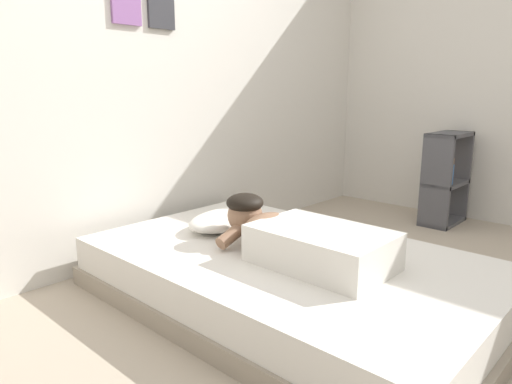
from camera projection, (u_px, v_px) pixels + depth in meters
The scene contains 9 objects.
ground_plane at pixel (350, 331), 2.13m from camera, with size 13.41×13.41×0.00m, color tan.
back_wall at pixel (141, 63), 2.90m from camera, with size 4.70×0.12×2.50m.
side_wall_right at pixel (486, 69), 3.75m from camera, with size 0.10×6.07×2.50m, color silver.
bed at pixel (287, 278), 2.39m from camera, with size 1.30×2.09×0.28m.
pillow at pixel (227, 219), 2.74m from camera, with size 0.52×0.32×0.11m, color white.
person_lying at pixel (298, 237), 2.25m from camera, with size 0.43×0.92×0.27m.
coffee_cup at pixel (249, 224), 2.71m from camera, with size 0.12×0.09×0.07m.
cell_phone at pixel (262, 249), 2.39m from camera, with size 0.07×0.14×0.01m, color black.
bookshelf at pixel (445, 178), 3.75m from camera, with size 0.45×0.24×0.75m.
Camera 1 is at (-1.71, -0.99, 1.09)m, focal length 32.35 mm.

